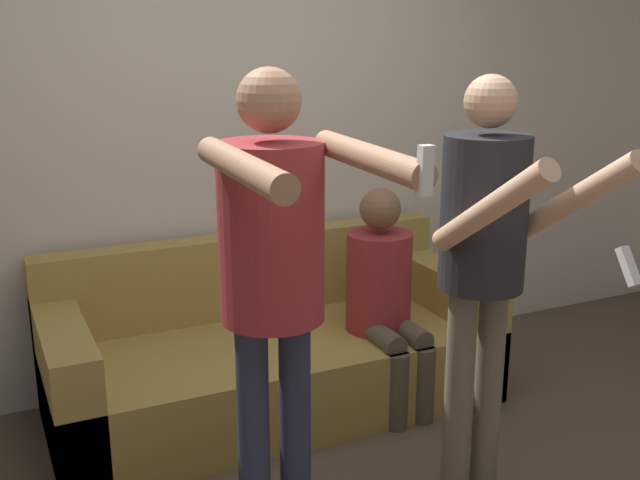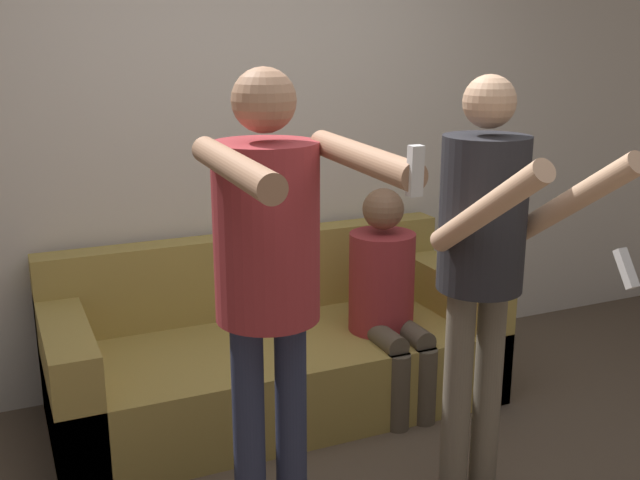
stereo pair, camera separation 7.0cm
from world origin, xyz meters
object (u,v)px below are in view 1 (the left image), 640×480
at_px(person_standing_left, 274,265).
at_px(couch, 271,354).
at_px(person_standing_right, 486,249).
at_px(person_seated, 384,291).

bearing_deg(person_standing_left, couch, 69.30).
height_order(person_standing_left, person_standing_right, person_standing_left).
bearing_deg(person_seated, couch, 156.48).
height_order(person_standing_right, person_seated, person_standing_right).
relative_size(couch, person_standing_right, 1.29).
bearing_deg(person_seated, person_standing_right, -96.03).
bearing_deg(person_seated, person_standing_left, -136.47).
xyz_separation_m(couch, person_standing_right, (0.42, -1.11, 0.79)).
relative_size(person_standing_left, person_standing_right, 1.02).
distance_m(couch, person_seated, 0.65).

